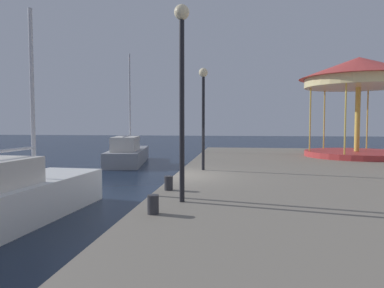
{
  "coord_description": "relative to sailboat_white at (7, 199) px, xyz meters",
  "views": [
    {
      "loc": [
        2.28,
        -12.7,
        2.7
      ],
      "look_at": [
        -0.1,
        5.71,
        1.58
      ],
      "focal_mm": 33.34,
      "sensor_mm": 36.0,
      "label": 1
    }
  ],
  "objects": [
    {
      "name": "sailboat_grey",
      "position": [
        -1.16,
        14.07,
        -0.01
      ],
      "size": [
        3.19,
        7.31,
        7.41
      ],
      "color": "gray",
      "rests_on": "ground"
    },
    {
      "name": "quay_dock",
      "position": [
        10.54,
        4.1,
        -0.3
      ],
      "size": [
        13.56,
        28.89,
        0.8
      ],
      "primitive_type": "cube",
      "color": "gray",
      "rests_on": "ground"
    },
    {
      "name": "bollard_north",
      "position": [
        4.3,
        -1.44,
        0.3
      ],
      "size": [
        0.24,
        0.24,
        0.4
      ],
      "primitive_type": "cylinder",
      "color": "#2D2D33",
      "rests_on": "quay_dock"
    },
    {
      "name": "carousel",
      "position": [
        12.64,
        12.25,
        4.22
      ],
      "size": [
        6.39,
        6.39,
        5.51
      ],
      "color": "#B23333",
      "rests_on": "quay_dock"
    },
    {
      "name": "sailboat_white",
      "position": [
        0.0,
        0.0,
        0.0
      ],
      "size": [
        2.52,
        6.82,
        5.99
      ],
      "color": "white",
      "rests_on": "ground"
    },
    {
      "name": "bollard_south",
      "position": [
        4.12,
        1.18,
        0.3
      ],
      "size": [
        0.24,
        0.24,
        0.4
      ],
      "primitive_type": "cylinder",
      "color": "#2D2D33",
      "rests_on": "quay_dock"
    },
    {
      "name": "ground_plane",
      "position": [
        3.77,
        4.1,
        -0.7
      ],
      "size": [
        120.0,
        120.0,
        0.0
      ],
      "primitive_type": "plane",
      "color": "#162338"
    },
    {
      "name": "lamp_post_near_edge",
      "position": [
        4.72,
        -0.23,
        3.25
      ],
      "size": [
        0.36,
        0.36,
        4.65
      ],
      "color": "black",
      "rests_on": "quay_dock"
    },
    {
      "name": "lamp_post_mid_promenade",
      "position": [
        4.67,
        5.55,
        2.9
      ],
      "size": [
        0.36,
        0.36,
        4.06
      ],
      "color": "black",
      "rests_on": "quay_dock"
    }
  ]
}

